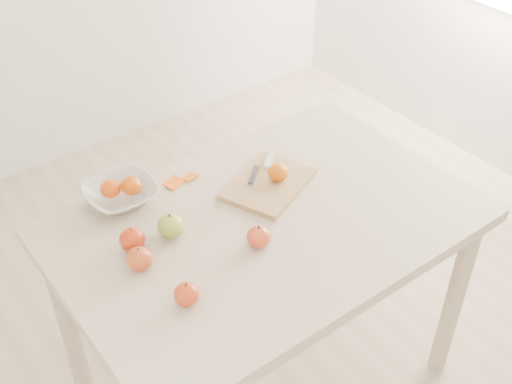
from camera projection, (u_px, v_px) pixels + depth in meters
ground at (264, 376)px, 2.32m from camera, size 3.50×3.50×0.00m
table at (266, 244)px, 1.92m from camera, size 1.20×0.80×0.75m
cutting_board at (268, 184)px, 1.98m from camera, size 0.33×0.29×0.02m
board_tangerine at (278, 172)px, 1.96m from camera, size 0.06×0.06×0.05m
fruit_bowl at (121, 194)px, 1.91m from camera, size 0.21×0.21×0.05m
bowl_tangerine_near at (111, 189)px, 1.89m from camera, size 0.06×0.06×0.05m
bowl_tangerine_far at (131, 186)px, 1.90m from camera, size 0.06×0.06×0.05m
orange_peel_a at (174, 184)px, 1.99m from camera, size 0.07×0.06×0.01m
orange_peel_b at (190, 177)px, 2.02m from camera, size 0.05×0.04×0.01m
paring_knife at (266, 164)px, 2.04m from camera, size 0.16×0.10×0.01m
apple_green at (171, 226)px, 1.78m from camera, size 0.08×0.08×0.07m
apple_red_d at (187, 294)px, 1.59m from camera, size 0.07×0.07×0.06m
apple_red_e at (259, 237)px, 1.76m from camera, size 0.07×0.07×0.06m
apple_red_b at (140, 259)px, 1.69m from camera, size 0.07×0.07×0.06m
apple_red_a at (132, 239)px, 1.75m from camera, size 0.07×0.07×0.06m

